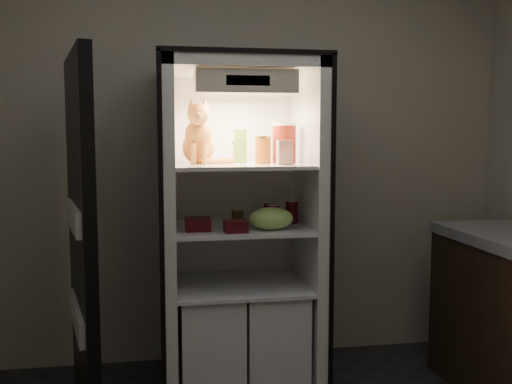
# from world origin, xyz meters

# --- Properties ---
(room_shell) EXTENTS (3.60, 3.60, 3.60)m
(room_shell) POSITION_xyz_m (0.00, 0.00, 1.62)
(room_shell) COLOR white
(room_shell) RESTS_ON floor
(refrigerator) EXTENTS (0.90, 0.72, 1.88)m
(refrigerator) POSITION_xyz_m (0.00, 1.38, 0.79)
(refrigerator) COLOR white
(refrigerator) RESTS_ON floor
(fridge_door) EXTENTS (0.24, 0.86, 1.85)m
(fridge_door) POSITION_xyz_m (-0.84, 1.11, 0.91)
(fridge_door) COLOR black
(fridge_door) RESTS_ON floor
(tabby_cat) EXTENTS (0.30, 0.34, 0.36)m
(tabby_cat) POSITION_xyz_m (-0.22, 1.37, 1.42)
(tabby_cat) COLOR #C16518
(tabby_cat) RESTS_ON refrigerator
(parmesan_shaker) EXTENTS (0.07, 0.07, 0.19)m
(parmesan_shaker) POSITION_xyz_m (0.01, 1.41, 1.39)
(parmesan_shaker) COLOR #248725
(parmesan_shaker) RESTS_ON refrigerator
(mayo_tub) EXTENTS (0.09, 0.09, 0.12)m
(mayo_tub) POSITION_xyz_m (0.02, 1.47, 1.35)
(mayo_tub) COLOR white
(mayo_tub) RESTS_ON refrigerator
(salsa_jar) EXTENTS (0.09, 0.09, 0.15)m
(salsa_jar) POSITION_xyz_m (0.13, 1.31, 1.37)
(salsa_jar) COLOR #9C180E
(salsa_jar) RESTS_ON refrigerator
(pepper_jar) EXTENTS (0.14, 0.14, 0.23)m
(pepper_jar) POSITION_xyz_m (0.26, 1.36, 1.41)
(pepper_jar) COLOR #9D2515
(pepper_jar) RESTS_ON refrigerator
(cream_carton) EXTENTS (0.08, 0.08, 0.13)m
(cream_carton) POSITION_xyz_m (0.22, 1.18, 1.36)
(cream_carton) COLOR silver
(cream_carton) RESTS_ON refrigerator
(soda_can_a) EXTENTS (0.07, 0.07, 0.12)m
(soda_can_a) POSITION_xyz_m (0.18, 1.37, 1.00)
(soda_can_a) COLOR black
(soda_can_a) RESTS_ON refrigerator
(soda_can_b) EXTENTS (0.07, 0.07, 0.13)m
(soda_can_b) POSITION_xyz_m (0.31, 1.36, 1.01)
(soda_can_b) COLOR black
(soda_can_b) RESTS_ON refrigerator
(soda_can_c) EXTENTS (0.07, 0.07, 0.13)m
(soda_can_c) POSITION_xyz_m (0.18, 1.24, 1.00)
(soda_can_c) COLOR black
(soda_can_c) RESTS_ON refrigerator
(condiment_jar) EXTENTS (0.07, 0.07, 0.10)m
(condiment_jar) POSITION_xyz_m (-0.01, 1.38, 0.99)
(condiment_jar) COLOR #513717
(condiment_jar) RESTS_ON refrigerator
(grape_bag) EXTENTS (0.24, 0.18, 0.12)m
(grape_bag) POSITION_xyz_m (0.15, 1.17, 1.00)
(grape_bag) COLOR #A2CF61
(grape_bag) RESTS_ON refrigerator
(berry_box_left) EXTENTS (0.13, 0.13, 0.07)m
(berry_box_left) POSITION_xyz_m (-0.24, 1.21, 0.97)
(berry_box_left) COLOR #530D13
(berry_box_left) RESTS_ON refrigerator
(berry_box_right) EXTENTS (0.12, 0.12, 0.06)m
(berry_box_right) POSITION_xyz_m (-0.05, 1.13, 0.97)
(berry_box_right) COLOR #530D13
(berry_box_right) RESTS_ON refrigerator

